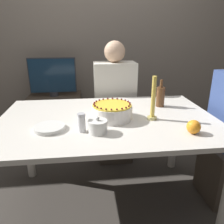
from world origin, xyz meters
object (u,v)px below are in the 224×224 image
(person_man_blue_shirt, at_px, (114,111))
(tv_monitor, at_px, (53,77))
(sugar_shaker, at_px, (82,122))
(cake, at_px, (112,111))
(candle, at_px, (153,102))
(sugar_bowl, at_px, (98,126))
(bottle, at_px, (160,96))

(person_man_blue_shirt, relative_size, tv_monitor, 2.28)
(sugar_shaker, bearing_deg, person_man_blue_shirt, 70.97)
(cake, distance_m, candle, 0.28)
(tv_monitor, bearing_deg, person_man_blue_shirt, -34.60)
(person_man_blue_shirt, bearing_deg, sugar_bowl, 76.80)
(cake, xyz_separation_m, sugar_shaker, (-0.20, -0.19, 0.01))
(sugar_shaker, distance_m, tv_monitor, 1.38)
(sugar_shaker, relative_size, tv_monitor, 0.21)
(cake, xyz_separation_m, tv_monitor, (-0.55, 1.15, 0.03))
(sugar_shaker, distance_m, candle, 0.49)
(sugar_shaker, bearing_deg, cake, 43.30)
(candle, xyz_separation_m, tv_monitor, (-0.82, 1.20, -0.04))
(sugar_bowl, relative_size, person_man_blue_shirt, 0.09)
(sugar_shaker, xyz_separation_m, person_man_blue_shirt, (0.31, 0.89, -0.26))
(bottle, bearing_deg, tv_monitor, 135.72)
(sugar_bowl, distance_m, person_man_blue_shirt, 0.97)
(person_man_blue_shirt, bearing_deg, bottle, 122.13)
(bottle, xyz_separation_m, tv_monitor, (-0.96, 0.93, 0.00))
(sugar_bowl, height_order, candle, candle)
(sugar_bowl, xyz_separation_m, candle, (0.38, 0.17, 0.08))
(person_man_blue_shirt, bearing_deg, sugar_shaker, 70.97)
(cake, height_order, tv_monitor, tv_monitor)
(cake, distance_m, tv_monitor, 1.28)
(bottle, xyz_separation_m, person_man_blue_shirt, (-0.30, 0.48, -0.28))
(cake, height_order, candle, candle)
(sugar_shaker, distance_m, person_man_blue_shirt, 0.97)
(sugar_shaker, bearing_deg, bottle, 33.76)
(tv_monitor, bearing_deg, bottle, -44.28)
(sugar_bowl, xyz_separation_m, sugar_shaker, (-0.09, 0.03, 0.02))
(candle, bearing_deg, bottle, 61.85)
(candle, relative_size, tv_monitor, 0.55)
(sugar_bowl, bearing_deg, person_man_blue_shirt, 76.80)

